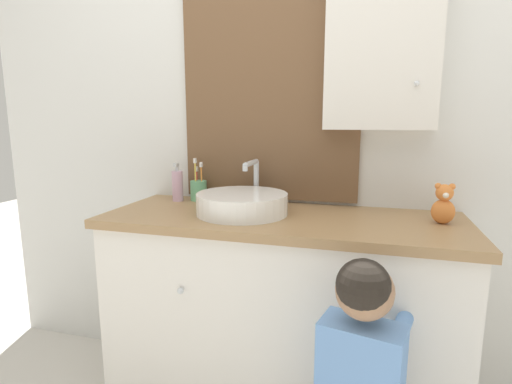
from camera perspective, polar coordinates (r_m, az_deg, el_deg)
wall_back at (r=1.82m, az=6.19°, el=11.36°), size 3.20×0.18×2.50m
vanity_counter at (r=1.74m, az=3.41°, el=-17.39°), size 1.41×0.54×0.87m
sink_basin at (r=1.61m, az=-1.92°, el=-1.52°), size 0.37×0.42×0.20m
toothbrush_holder at (r=1.89m, az=-8.21°, el=0.33°), size 0.08×0.08×0.20m
soap_dispenser at (r=1.89m, az=-11.15°, el=0.94°), size 0.05×0.05×0.18m
child_figure at (r=1.30m, az=14.74°, el=-25.04°), size 0.30×0.42×0.88m
teddy_bear at (r=1.60m, az=25.22°, el=-1.65°), size 0.08×0.07×0.15m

